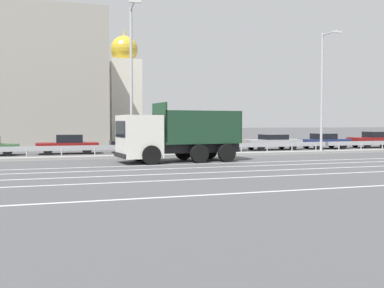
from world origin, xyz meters
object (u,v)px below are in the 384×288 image
Objects in this scene: parked_car_6 at (324,141)px; church_tower at (124,90)px; parked_car_4 at (218,142)px; parked_car_5 at (272,142)px; parked_car_3 at (142,143)px; parked_car_2 at (68,144)px; parked_car_7 at (376,139)px; street_lamp_2 at (323,87)px; dump_truck at (164,139)px; street_lamp_1 at (132,75)px; median_road_sign at (222,136)px.

church_tower is (-13.87, 20.63, 5.50)m from parked_car_6.
parked_car_4 is 4.84m from parked_car_5.
parked_car_3 is at bearing 90.86° from parked_car_4.
parked_car_2 reaches higher than parked_car_5.
parked_car_7 reaches higher than parked_car_3.
street_lamp_2 is 7.53m from parked_car_6.
street_lamp_2 is at bearing -79.14° from dump_truck.
dump_truck is 29.78m from church_tower.
parked_car_2 is at bearing 88.10° from parked_car_5.
street_lamp_1 is 2.34× the size of parked_car_4.
street_lamp_2 is 1.82× the size of parked_car_3.
median_road_sign is 0.51× the size of parked_car_7.
dump_truck is 8.94m from parked_car_3.
parked_car_6 is 0.31× the size of church_tower.
parked_car_2 is at bearing 152.56° from median_road_sign.
parked_car_5 is 1.14× the size of parked_car_6.
dump_truck reaches higher than parked_car_5.
parked_car_3 is 0.99× the size of parked_car_7.
median_road_sign reaches higher than parked_car_3.
median_road_sign is 0.18× the size of church_tower.
parked_car_5 is at bearing -85.76° from parked_car_4.
street_lamp_1 is (-6.22, -0.24, 3.94)m from median_road_sign.
parked_car_4 reaches higher than parked_car_2.
street_lamp_2 is (14.12, 0.05, -0.45)m from street_lamp_1.
median_road_sign reaches higher than parked_car_7.
street_lamp_1 reaches higher than street_lamp_2.
parked_car_2 is at bearing -110.53° from church_tower.
parked_car_5 is at bearing 106.09° from street_lamp_2.
parked_car_2 is at bearing 24.02° from dump_truck.
parked_car_6 is at bearing -87.39° from parked_car_3.
parked_car_6 is at bearing -89.71° from parked_car_5.
street_lamp_1 is 1.95× the size of parked_car_7.
dump_truck is 1.53× the size of parked_car_5.
median_road_sign is at bearing 178.64° from street_lamp_2.
parked_car_5 is at bearing -90.26° from parked_car_2.
dump_truck reaches higher than parked_car_3.
parked_car_2 is at bearing 163.34° from street_lamp_2.
parked_car_6 is (21.50, -0.26, -0.02)m from parked_car_2.
median_road_sign is 17.82m from parked_car_7.
parked_car_3 reaches higher than parked_car_6.
parked_car_7 reaches higher than parked_car_5.
street_lamp_1 reaches higher than parked_car_2.
parked_car_7 is at bearing 16.22° from median_road_sign.
street_lamp_2 reaches higher than median_road_sign.
parked_car_4 is at bearing -87.82° from parked_car_6.
parked_car_7 is (17.10, 4.97, -0.61)m from median_road_sign.
parked_car_2 is (-3.68, 5.38, -4.59)m from street_lamp_1.
church_tower reaches higher than parked_car_2.
parked_car_2 is 1.07× the size of parked_car_4.
street_lamp_2 is 2.02× the size of parked_car_2.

